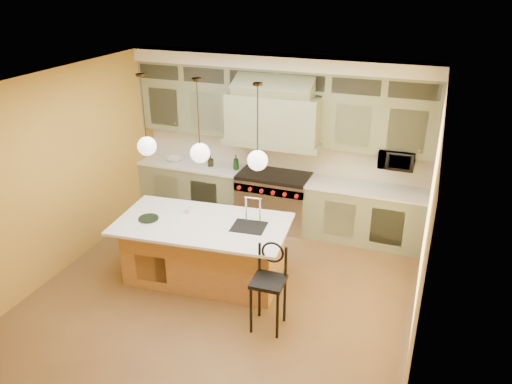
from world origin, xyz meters
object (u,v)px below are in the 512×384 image
at_px(microwave, 397,158).
at_px(counter_stool, 269,282).
at_px(range, 274,199).
at_px(kitchen_island, 205,249).

bearing_deg(microwave, counter_stool, -112.85).
xyz_separation_m(range, kitchen_island, (-0.39, -1.91, -0.01)).
relative_size(counter_stool, microwave, 2.08).
distance_m(kitchen_island, counter_stool, 1.40).
distance_m(counter_stool, microwave, 3.05).
height_order(range, counter_stool, counter_stool).
bearing_deg(microwave, range, -176.88).
height_order(range, microwave, microwave).
xyz_separation_m(counter_stool, microwave, (1.14, 2.71, 0.81)).
relative_size(range, kitchen_island, 0.48).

